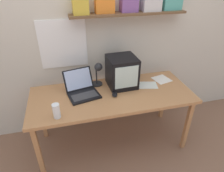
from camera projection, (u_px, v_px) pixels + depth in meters
name	position (u px, v px, depth m)	size (l,w,h in m)	color
ground_plane	(112.00, 141.00, 2.57)	(12.00, 12.00, 0.00)	#88614A
back_wall	(103.00, 29.00, 2.31)	(5.60, 0.24, 2.60)	beige
corner_desk	(112.00, 98.00, 2.23)	(1.78, 0.73, 0.73)	#B67C4C
crt_monitor	(122.00, 72.00, 2.27)	(0.33, 0.34, 0.35)	black
laptop	(82.00, 88.00, 2.18)	(0.39, 0.41, 0.24)	black
desk_lamp	(98.00, 72.00, 2.25)	(0.13, 0.16, 0.30)	#232326
juice_glass	(57.00, 112.00, 1.82)	(0.07, 0.07, 0.15)	white
computer_mouse	(115.00, 94.00, 2.16)	(0.08, 0.12, 0.03)	black
open_notebook	(162.00, 79.00, 2.48)	(0.23, 0.23, 0.00)	white
printed_handout	(147.00, 85.00, 2.36)	(0.26, 0.21, 0.00)	silver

